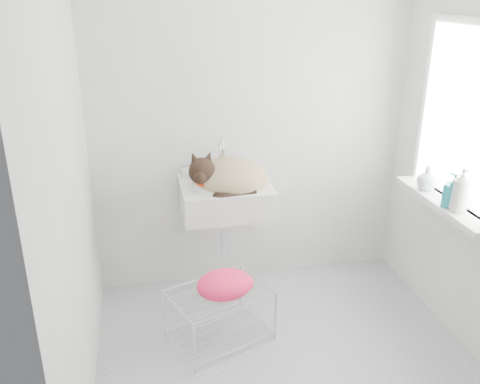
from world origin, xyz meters
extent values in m
cube|color=#AEB3BA|center=(0.00, 0.00, 0.00)|extent=(2.20, 2.00, 0.02)
cube|color=white|center=(0.00, 1.00, 1.25)|extent=(2.20, 0.02, 2.50)
cube|color=white|center=(-1.10, 0.00, 1.25)|extent=(0.02, 2.00, 2.50)
cube|color=white|center=(1.09, 0.20, 1.35)|extent=(0.01, 0.80, 1.00)
cube|color=white|center=(1.07, 0.20, 1.35)|extent=(0.04, 0.90, 1.10)
cube|color=white|center=(1.01, 0.20, 0.83)|extent=(0.16, 0.88, 0.04)
cube|color=white|center=(-0.23, 0.74, 0.85)|extent=(0.59, 0.51, 0.23)
ellipsoid|color=tan|center=(-0.20, 0.73, 0.88)|extent=(0.52, 0.47, 0.24)
sphere|color=black|center=(-0.38, 0.65, 0.99)|extent=(0.20, 0.20, 0.17)
torus|color=red|center=(-0.36, 0.65, 0.94)|extent=(0.17, 0.17, 0.07)
cube|color=silver|center=(-0.35, 0.27, 0.15)|extent=(0.67, 0.58, 0.34)
ellipsoid|color=red|center=(-0.33, 0.22, 0.37)|extent=(0.38, 0.31, 0.14)
imported|color=silver|center=(1.00, 0.04, 0.85)|extent=(0.10, 0.10, 0.22)
imported|color=#147580|center=(1.00, 0.10, 0.85)|extent=(0.13, 0.13, 0.21)
imported|color=silver|center=(1.00, 0.38, 0.85)|extent=(0.17, 0.17, 0.16)
camera|label=1|loc=(-0.75, -2.37, 2.05)|focal=38.61mm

